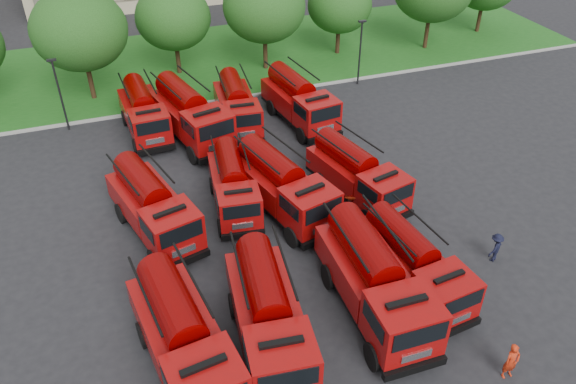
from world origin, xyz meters
name	(u,v)px	position (x,y,z in m)	size (l,w,h in m)	color
ground	(290,253)	(0.00, 0.00, 0.00)	(140.00, 140.00, 0.00)	black
lawn	(187,62)	(0.00, 26.00, 0.06)	(70.00, 16.00, 0.12)	#164E14
curb	(208,102)	(0.00, 17.90, 0.07)	(70.00, 0.30, 0.14)	gray
tree_2	(79,30)	(-8.00, 21.50, 5.35)	(6.72, 6.72, 8.22)	#382314
tree_3	(173,17)	(-1.00, 24.00, 4.68)	(5.88, 5.88, 7.19)	#382314
tree_4	(264,7)	(6.00, 22.50, 5.22)	(6.55, 6.55, 8.01)	#382314
tree_5	(340,5)	(13.00, 23.50, 4.35)	(5.46, 5.46, 6.68)	#382314
lamp_post_0	(59,91)	(-10.00, 17.20, 2.90)	(0.60, 0.25, 5.11)	black
lamp_post_1	(360,49)	(12.00, 17.20, 2.90)	(0.60, 0.25, 5.11)	black
fire_truck_0	(184,338)	(-6.23, -5.04, 1.73)	(3.58, 7.83, 3.44)	black
fire_truck_1	(268,315)	(-2.75, -5.01, 1.70)	(3.42, 7.68, 3.38)	black
fire_truck_2	(374,281)	(2.14, -4.77, 1.79)	(3.02, 7.87, 3.55)	black
fire_truck_3	(413,263)	(4.45, -4.17, 1.54)	(3.05, 6.92, 3.05)	black
fire_truck_4	(153,206)	(-6.04, 4.02, 1.67)	(4.22, 7.66, 3.31)	black
fire_truck_5	(234,185)	(-1.57, 4.73, 1.47)	(3.01, 6.66, 2.93)	black
fire_truck_6	(283,186)	(0.82, 3.42, 1.70)	(4.30, 7.81, 3.38)	black
fire_truck_7	(357,174)	(5.18, 3.33, 1.58)	(3.88, 7.23, 3.13)	black
fire_truck_8	(144,112)	(-5.00, 14.87, 1.59)	(2.84, 7.05, 3.15)	black
fire_truck_9	(190,115)	(-2.21, 13.05, 1.81)	(4.47, 8.29, 3.59)	black
fire_truck_10	(237,105)	(1.13, 13.76, 1.57)	(3.03, 7.04, 3.12)	black
fire_truck_11	(299,100)	(5.32, 12.82, 1.69)	(3.51, 7.63, 3.35)	black
firefighter_0	(506,375)	(5.66, -9.78, 0.00)	(0.64, 0.47, 1.76)	#B8260E
firefighter_2	(409,271)	(5.01, -3.16, 0.00)	(0.93, 0.53, 1.59)	black
firefighter_3	(492,260)	(9.33, -3.86, 0.00)	(1.03, 0.53, 1.60)	black
firefighter_4	(239,301)	(-3.32, -2.27, 0.00)	(0.84, 0.55, 1.72)	#B8260E
firefighter_5	(358,215)	(4.62, 1.71, 0.00)	(1.67, 0.72, 1.80)	#B8260E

